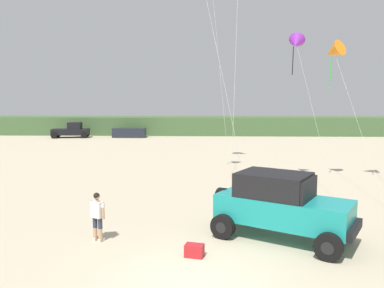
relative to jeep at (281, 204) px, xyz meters
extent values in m
plane|color=#C1B293|center=(-2.85, -3.15, -1.20)|extent=(220.00, 220.00, 0.00)
cube|color=#426038|center=(-6.63, 41.95, 0.04)|extent=(90.00, 6.49, 2.49)
cube|color=teal|center=(0.06, -0.03, -0.19)|extent=(4.73, 3.78, 0.90)
cube|color=teal|center=(1.49, -0.85, 0.18)|extent=(1.80, 2.02, 0.12)
cube|color=black|center=(-0.24, 0.14, 0.66)|extent=(2.87, 2.67, 0.80)
cube|color=black|center=(0.80, -0.46, 0.62)|extent=(0.92, 1.50, 0.72)
cube|color=black|center=(2.04, -1.17, -0.46)|extent=(1.07, 1.66, 0.28)
cylinder|color=black|center=(-1.95, 1.12, -0.09)|extent=(0.64, 0.82, 0.77)
cylinder|color=black|center=(2.09, -0.01, -0.78)|extent=(0.88, 0.68, 0.84)
cylinder|color=black|center=(2.09, -0.01, -0.78)|extent=(0.49, 0.47, 0.38)
cylinder|color=black|center=(1.07, -1.80, -0.78)|extent=(0.88, 0.68, 0.84)
cylinder|color=black|center=(1.07, -1.80, -0.78)|extent=(0.49, 0.47, 0.38)
cylinder|color=black|center=(-0.95, 1.73, -0.78)|extent=(0.88, 0.68, 0.84)
cylinder|color=black|center=(-0.95, 1.73, -0.78)|extent=(0.49, 0.47, 0.38)
cylinder|color=black|center=(-1.97, -0.06, -0.78)|extent=(0.88, 0.68, 0.84)
cylinder|color=black|center=(-1.97, -0.06, -0.78)|extent=(0.49, 0.47, 0.38)
cylinder|color=tan|center=(-6.28, -0.44, -0.95)|extent=(0.14, 0.14, 0.49)
cylinder|color=#2D3347|center=(-6.28, -0.44, -0.56)|extent=(0.15, 0.15, 0.36)
cube|color=silver|center=(-6.26, -0.40, -1.15)|extent=(0.21, 0.28, 0.10)
cylinder|color=tan|center=(-6.08, -0.53, -0.95)|extent=(0.14, 0.14, 0.49)
cylinder|color=#2D3347|center=(-6.08, -0.53, -0.56)|extent=(0.15, 0.15, 0.36)
cube|color=silver|center=(-6.06, -0.50, -1.15)|extent=(0.21, 0.28, 0.10)
cube|color=silver|center=(-6.18, -0.48, -0.11)|extent=(0.47, 0.41, 0.54)
cylinder|color=tan|center=(-6.41, -0.37, -0.12)|extent=(0.09, 0.09, 0.56)
cylinder|color=silver|center=(-6.41, -0.37, 0.07)|extent=(0.11, 0.11, 0.16)
cylinder|color=tan|center=(-5.95, -0.59, -0.12)|extent=(0.09, 0.09, 0.56)
cylinder|color=silver|center=(-5.95, -0.59, 0.07)|extent=(0.11, 0.11, 0.16)
cylinder|color=tan|center=(-6.18, -0.48, 0.20)|extent=(0.10, 0.10, 0.08)
sphere|color=tan|center=(-6.18, -0.48, 0.34)|extent=(0.21, 0.21, 0.21)
sphere|color=black|center=(-6.18, -0.50, 0.36)|extent=(0.21, 0.21, 0.21)
cube|color=#B21E23|center=(-2.89, -1.66, -1.01)|extent=(0.63, 0.48, 0.38)
cube|color=black|center=(-20.15, 36.04, -0.44)|extent=(4.82, 2.53, 0.76)
cube|color=black|center=(-19.60, 36.12, 0.36)|extent=(1.84, 2.01, 0.84)
cylinder|color=black|center=(-18.46, 37.34, -0.82)|extent=(0.79, 0.37, 0.76)
cylinder|color=black|center=(-18.17, 35.26, -0.82)|extent=(0.79, 0.37, 0.76)
cylinder|color=black|center=(-22.13, 36.81, -0.82)|extent=(0.79, 0.37, 0.76)
cylinder|color=black|center=(-21.83, 34.74, -0.82)|extent=(0.79, 0.37, 0.76)
cube|color=#1E232D|center=(-12.64, 36.63, -0.60)|extent=(4.21, 1.74, 1.20)
cylinder|color=silver|center=(-2.11, 5.80, 6.05)|extent=(2.89, 5.95, 14.40)
cone|color=purple|center=(2.33, 8.93, 6.66)|extent=(1.38, 1.36, 1.30)
cylinder|color=black|center=(2.18, 8.93, 5.69)|extent=(0.05, 0.18, 1.52)
cylinder|color=silver|center=(3.02, 7.42, 2.75)|extent=(1.41, 3.02, 7.81)
cylinder|color=silver|center=(-1.28, 4.72, 4.90)|extent=(0.56, 4.17, 12.11)
cone|color=orange|center=(4.58, 9.56, 6.28)|extent=(1.52, 1.48, 1.31)
cylinder|color=green|center=(4.43, 9.56, 5.03)|extent=(0.05, 0.19, 1.96)
cylinder|color=silver|center=(4.99, 6.84, 2.57)|extent=(0.83, 5.47, 7.44)
cylinder|color=silver|center=(-1.74, 12.28, 5.53)|extent=(1.23, 3.90, 13.36)
camera|label=1|loc=(-2.51, -12.90, 3.49)|focal=36.14mm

